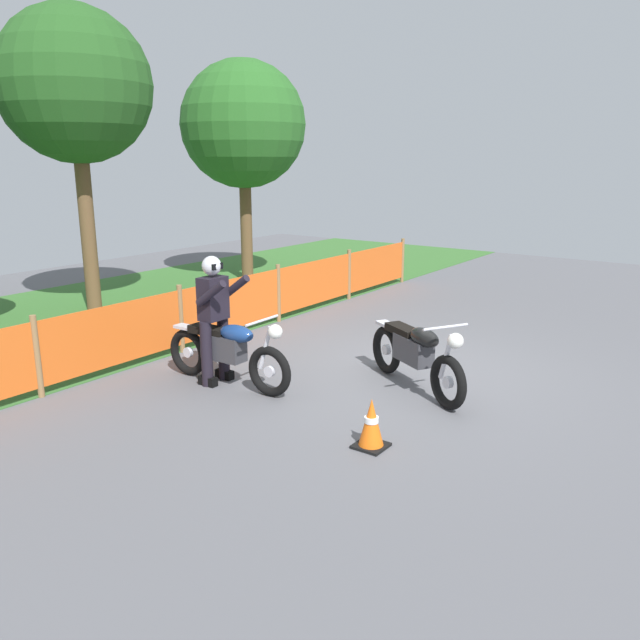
{
  "coord_description": "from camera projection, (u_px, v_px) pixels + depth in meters",
  "views": [
    {
      "loc": [
        -7.49,
        -3.91,
        2.89
      ],
      "look_at": [
        -1.18,
        0.63,
        0.9
      ],
      "focal_mm": 35.56,
      "sensor_mm": 36.0,
      "label": 1
    }
  ],
  "objects": [
    {
      "name": "motorcycle_lead",
      "position": [
        416.0,
        354.0,
        8.04
      ],
      "size": [
        1.16,
        1.87,
        0.99
      ],
      "rotation": [
        0.0,
        0.0,
        -2.09
      ],
      "color": "black",
      "rests_on": "ground"
    },
    {
      "name": "tree_near_right",
      "position": [
        243.0,
        125.0,
        14.63
      ],
      "size": [
        2.91,
        2.91,
        5.1
      ],
      "color": "brown",
      "rests_on": "ground"
    },
    {
      "name": "tree_near_left",
      "position": [
        75.0,
        87.0,
        11.41
      ],
      "size": [
        2.78,
        2.78,
        5.56
      ],
      "color": "brown",
      "rests_on": "ground"
    },
    {
      "name": "rider_trailing",
      "position": [
        215.0,
        315.0,
        8.2
      ],
      "size": [
        0.55,
        0.56,
        1.69
      ],
      "rotation": [
        0.0,
        0.0,
        -1.54
      ],
      "color": "black",
      "rests_on": "ground"
    },
    {
      "name": "ground",
      "position": [
        406.0,
        373.0,
        8.82
      ],
      "size": [
        24.0,
        24.0,
        0.02
      ],
      "primitive_type": "cube",
      "color": "#5B5B60"
    },
    {
      "name": "barrier_fence",
      "position": [
        234.0,
        304.0,
        10.52
      ],
      "size": [
        11.74,
        0.08,
        1.05
      ],
      "color": "olive",
      "rests_on": "ground"
    },
    {
      "name": "traffic_cone",
      "position": [
        371.0,
        424.0,
        6.46
      ],
      "size": [
        0.32,
        0.32,
        0.53
      ],
      "color": "black",
      "rests_on": "ground"
    },
    {
      "name": "grass_verge",
      "position": [
        119.0,
        310.0,
        12.41
      ],
      "size": [
        24.0,
        6.2,
        0.01
      ],
      "primitive_type": "cube",
      "color": "#386B2D",
      "rests_on": "ground"
    },
    {
      "name": "motorcycle_trailing",
      "position": [
        227.0,
        350.0,
        8.2
      ],
      "size": [
        0.61,
        2.07,
        0.98
      ],
      "rotation": [
        0.0,
        0.0,
        -1.54
      ],
      "color": "black",
      "rests_on": "ground"
    }
  ]
}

